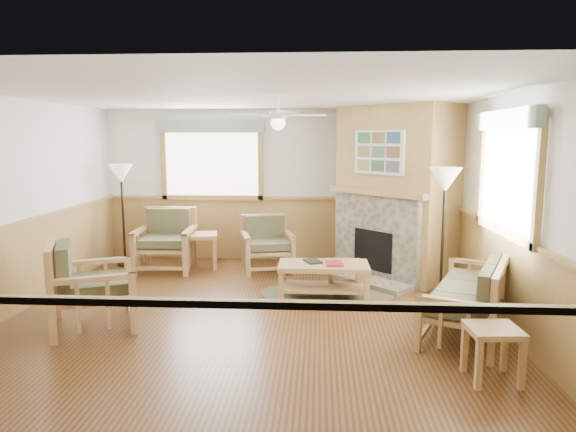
# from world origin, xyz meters

# --- Properties ---
(floor) EXTENTS (6.00, 6.00, 0.01)m
(floor) POSITION_xyz_m (0.00, 0.00, -0.01)
(floor) COLOR #503016
(floor) RESTS_ON ground
(ceiling) EXTENTS (6.00, 6.00, 0.01)m
(ceiling) POSITION_xyz_m (0.00, 0.00, 2.70)
(ceiling) COLOR white
(ceiling) RESTS_ON floor
(wall_back) EXTENTS (6.00, 0.02, 2.70)m
(wall_back) POSITION_xyz_m (0.00, 3.00, 1.35)
(wall_back) COLOR white
(wall_back) RESTS_ON floor
(wall_front) EXTENTS (6.00, 0.02, 2.70)m
(wall_front) POSITION_xyz_m (0.00, -3.00, 1.35)
(wall_front) COLOR white
(wall_front) RESTS_ON floor
(wall_left) EXTENTS (0.02, 6.00, 2.70)m
(wall_left) POSITION_xyz_m (-3.00, 0.00, 1.35)
(wall_left) COLOR white
(wall_left) RESTS_ON floor
(wall_right) EXTENTS (0.02, 6.00, 2.70)m
(wall_right) POSITION_xyz_m (3.00, 0.00, 1.35)
(wall_right) COLOR white
(wall_right) RESTS_ON floor
(wainscot) EXTENTS (6.00, 6.00, 1.10)m
(wainscot) POSITION_xyz_m (0.00, 0.00, 0.55)
(wainscot) COLOR #A47F43
(wainscot) RESTS_ON floor
(fireplace) EXTENTS (3.11, 3.11, 2.70)m
(fireplace) POSITION_xyz_m (2.05, 2.05, 1.35)
(fireplace) COLOR #A47F43
(fireplace) RESTS_ON floor
(window_back) EXTENTS (1.90, 0.16, 1.50)m
(window_back) POSITION_xyz_m (-1.10, 2.96, 2.53)
(window_back) COLOR white
(window_back) RESTS_ON wall_back
(window_right) EXTENTS (0.16, 1.90, 1.50)m
(window_right) POSITION_xyz_m (2.96, -0.20, 2.53)
(window_right) COLOR white
(window_right) RESTS_ON wall_right
(ceiling_fan) EXTENTS (1.59, 1.59, 0.36)m
(ceiling_fan) POSITION_xyz_m (0.30, 0.30, 2.66)
(ceiling_fan) COLOR white
(ceiling_fan) RESTS_ON ceiling
(sofa) EXTENTS (2.05, 1.49, 0.87)m
(sofa) POSITION_xyz_m (2.55, -0.33, 0.44)
(sofa) COLOR #A97F4E
(sofa) RESTS_ON floor
(armchair_back_left) EXTENTS (0.95, 0.95, 1.01)m
(armchair_back_left) POSITION_xyz_m (-1.74, 2.10, 0.51)
(armchair_back_left) COLOR #A97F4E
(armchair_back_left) RESTS_ON floor
(armchair_back_right) EXTENTS (0.98, 0.98, 0.90)m
(armchair_back_right) POSITION_xyz_m (-0.03, 2.19, 0.45)
(armchair_back_right) COLOR #A97F4E
(armchair_back_right) RESTS_ON floor
(armchair_left) EXTENTS (1.21, 1.21, 1.02)m
(armchair_left) POSITION_xyz_m (-1.81, -0.52, 0.51)
(armchair_left) COLOR #A97F4E
(armchair_left) RESTS_ON floor
(coffee_table) EXTENTS (1.23, 0.62, 0.49)m
(coffee_table) POSITION_xyz_m (0.89, 0.71, 0.25)
(coffee_table) COLOR #A97F4E
(coffee_table) RESTS_ON floor
(end_table_chairs) EXTENTS (0.63, 0.61, 0.60)m
(end_table_chairs) POSITION_xyz_m (-1.17, 2.26, 0.30)
(end_table_chairs) COLOR #A97F4E
(end_table_chairs) RESTS_ON floor
(end_table_sofa) EXTENTS (0.48, 0.46, 0.51)m
(end_table_sofa) POSITION_xyz_m (2.40, -1.63, 0.25)
(end_table_sofa) COLOR #A97F4E
(end_table_sofa) RESTS_ON floor
(footstool) EXTENTS (0.51, 0.51, 0.43)m
(footstool) POSITION_xyz_m (1.19, 1.07, 0.22)
(footstool) COLOR #A97F4E
(footstool) RESTS_ON floor
(braided_rug) EXTENTS (2.12, 2.12, 0.01)m
(braided_rug) POSITION_xyz_m (0.95, 0.90, 0.01)
(braided_rug) COLOR #4C492F
(braided_rug) RESTS_ON floor
(floor_lamp_left) EXTENTS (0.47, 0.47, 1.77)m
(floor_lamp_left) POSITION_xyz_m (-2.55, 2.38, 0.88)
(floor_lamp_left) COLOR black
(floor_lamp_left) RESTS_ON floor
(floor_lamp_right) EXTENTS (0.48, 0.48, 1.83)m
(floor_lamp_right) POSITION_xyz_m (2.47, 0.65, 0.91)
(floor_lamp_right) COLOR black
(floor_lamp_right) RESTS_ON floor
(book_red) EXTENTS (0.24, 0.31, 0.03)m
(book_red) POSITION_xyz_m (1.04, 0.66, 0.52)
(book_red) COLOR maroon
(book_red) RESTS_ON coffee_table
(book_dark) EXTENTS (0.29, 0.33, 0.02)m
(book_dark) POSITION_xyz_m (0.74, 0.78, 0.52)
(book_dark) COLOR black
(book_dark) RESTS_ON coffee_table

